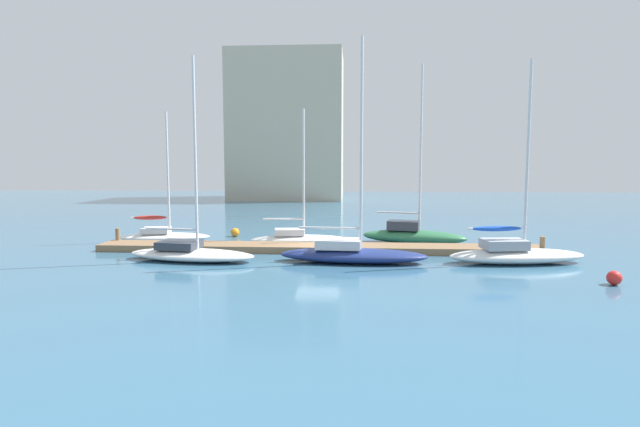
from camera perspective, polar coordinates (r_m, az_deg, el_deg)
ground_plane at (r=29.44m, az=-0.25°, el=-4.27°), size 120.00×120.00×0.00m
dock_pier at (r=29.40m, az=-0.25°, el=-3.89°), size 25.45×2.13×0.39m
dock_piling_near_end at (r=33.42m, az=-21.75°, el=-2.51°), size 0.28×0.28×1.12m
dock_piling_far_end at (r=30.19m, az=23.70°, el=-3.43°), size 0.28×0.28×1.12m
sailboat_0 at (r=34.57m, az=-17.14°, el=-2.26°), size 5.97×2.74×8.36m
sailboat_1 at (r=27.49m, az=-14.38°, el=-4.19°), size 7.08×3.13×10.49m
sailboat_2 at (r=31.86m, az=-2.49°, el=-2.68°), size 6.24×2.54×8.40m
sailboat_3 at (r=26.19m, az=3.55°, el=-4.36°), size 7.72×2.60×11.33m
sailboat_4 at (r=32.63m, az=10.37°, el=-2.28°), size 6.80×3.40×11.11m
sailboat_5 at (r=27.77m, az=21.07°, el=-4.11°), size 7.23×2.98×10.21m
mooring_buoy_red at (r=24.78m, az=30.16°, el=-6.27°), size 0.61×0.61×0.61m
mooring_buoy_orange at (r=35.67m, az=-9.52°, el=-2.09°), size 0.60×0.60×0.60m
harbor_building_distant at (r=72.09m, az=-3.66°, el=9.64°), size 15.34×11.11×19.97m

